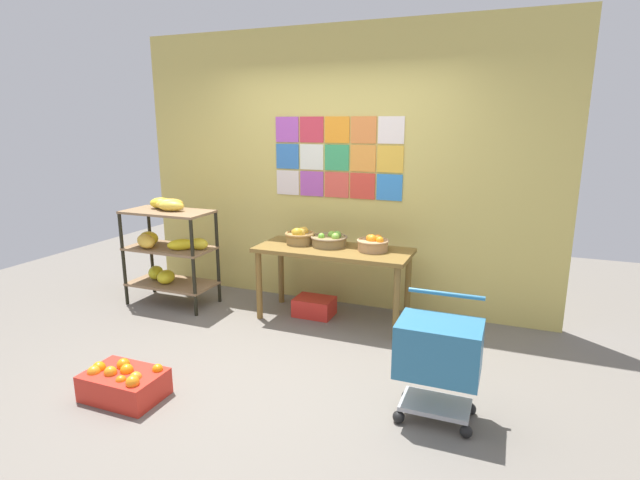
{
  "coord_description": "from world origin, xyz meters",
  "views": [
    {
      "loc": [
        1.73,
        -3.24,
        1.91
      ],
      "look_at": [
        0.18,
        0.64,
        0.91
      ],
      "focal_mm": 27.7,
      "sensor_mm": 36.0,
      "label": 1
    }
  ],
  "objects_px": {
    "fruit_basket_back_right": "(330,240)",
    "produce_crate_under_table": "(314,307)",
    "display_table": "(333,258)",
    "orange_crate_foreground": "(124,383)",
    "shopping_cart": "(439,353)",
    "banana_shelf_unit": "(167,243)",
    "fruit_basket_back_left": "(300,236)",
    "fruit_basket_centre": "(373,244)"
  },
  "relations": [
    {
      "from": "orange_crate_foreground",
      "to": "shopping_cart",
      "type": "distance_m",
      "value": 2.2
    },
    {
      "from": "shopping_cart",
      "to": "display_table",
      "type": "bearing_deg",
      "value": 118.82
    },
    {
      "from": "fruit_basket_centre",
      "to": "fruit_basket_back_right",
      "type": "xyz_separation_m",
      "value": [
        -0.45,
        0.02,
        -0.01
      ]
    },
    {
      "from": "orange_crate_foreground",
      "to": "shopping_cart",
      "type": "bearing_deg",
      "value": 14.95
    },
    {
      "from": "display_table",
      "to": "fruit_basket_back_right",
      "type": "distance_m",
      "value": 0.19
    },
    {
      "from": "banana_shelf_unit",
      "to": "fruit_basket_back_right",
      "type": "relative_size",
      "value": 3.11
    },
    {
      "from": "fruit_basket_back_right",
      "to": "produce_crate_under_table",
      "type": "relative_size",
      "value": 0.93
    },
    {
      "from": "display_table",
      "to": "fruit_basket_centre",
      "type": "distance_m",
      "value": 0.42
    },
    {
      "from": "fruit_basket_back_right",
      "to": "produce_crate_under_table",
      "type": "distance_m",
      "value": 0.71
    },
    {
      "from": "banana_shelf_unit",
      "to": "produce_crate_under_table",
      "type": "xyz_separation_m",
      "value": [
        1.59,
        0.24,
        -0.57
      ]
    },
    {
      "from": "display_table",
      "to": "shopping_cart",
      "type": "height_order",
      "value": "shopping_cart"
    },
    {
      "from": "fruit_basket_back_right",
      "to": "shopping_cart",
      "type": "xyz_separation_m",
      "value": [
        1.29,
        -1.43,
        -0.32
      ]
    },
    {
      "from": "banana_shelf_unit",
      "to": "fruit_basket_back_right",
      "type": "xyz_separation_m",
      "value": [
        1.73,
        0.3,
        0.12
      ]
    },
    {
      "from": "fruit_basket_back_right",
      "to": "orange_crate_foreground",
      "type": "height_order",
      "value": "fruit_basket_back_right"
    },
    {
      "from": "banana_shelf_unit",
      "to": "orange_crate_foreground",
      "type": "xyz_separation_m",
      "value": [
        0.92,
        -1.68,
        -0.55
      ]
    },
    {
      "from": "fruit_basket_centre",
      "to": "orange_crate_foreground",
      "type": "bearing_deg",
      "value": -122.61
    },
    {
      "from": "orange_crate_foreground",
      "to": "shopping_cart",
      "type": "height_order",
      "value": "shopping_cart"
    },
    {
      "from": "fruit_basket_centre",
      "to": "fruit_basket_back_left",
      "type": "relative_size",
      "value": 1.01
    },
    {
      "from": "display_table",
      "to": "banana_shelf_unit",
      "type": "bearing_deg",
      "value": -173.14
    },
    {
      "from": "fruit_basket_back_right",
      "to": "produce_crate_under_table",
      "type": "xyz_separation_m",
      "value": [
        -0.14,
        -0.06,
        -0.7
      ]
    },
    {
      "from": "display_table",
      "to": "orange_crate_foreground",
      "type": "distance_m",
      "value": 2.16
    },
    {
      "from": "display_table",
      "to": "produce_crate_under_table",
      "type": "distance_m",
      "value": 0.58
    },
    {
      "from": "produce_crate_under_table",
      "to": "orange_crate_foreground",
      "type": "xyz_separation_m",
      "value": [
        -0.67,
        -1.93,
        0.02
      ]
    },
    {
      "from": "fruit_basket_back_left",
      "to": "fruit_basket_back_right",
      "type": "height_order",
      "value": "fruit_basket_back_left"
    },
    {
      "from": "fruit_basket_back_left",
      "to": "produce_crate_under_table",
      "type": "bearing_deg",
      "value": -12.13
    },
    {
      "from": "fruit_basket_centre",
      "to": "orange_crate_foreground",
      "type": "relative_size",
      "value": 0.56
    },
    {
      "from": "orange_crate_foreground",
      "to": "banana_shelf_unit",
      "type": "bearing_deg",
      "value": 118.68
    },
    {
      "from": "fruit_basket_centre",
      "to": "produce_crate_under_table",
      "type": "bearing_deg",
      "value": -176.57
    },
    {
      "from": "display_table",
      "to": "fruit_basket_back_right",
      "type": "bearing_deg",
      "value": 129.74
    },
    {
      "from": "banana_shelf_unit",
      "to": "produce_crate_under_table",
      "type": "distance_m",
      "value": 1.71
    },
    {
      "from": "fruit_basket_back_left",
      "to": "shopping_cart",
      "type": "xyz_separation_m",
      "value": [
        1.6,
        -1.41,
        -0.34
      ]
    },
    {
      "from": "fruit_basket_centre",
      "to": "shopping_cart",
      "type": "relative_size",
      "value": 0.37
    },
    {
      "from": "fruit_basket_centre",
      "to": "fruit_basket_back_right",
      "type": "height_order",
      "value": "fruit_basket_centre"
    },
    {
      "from": "fruit_basket_back_left",
      "to": "fruit_basket_back_right",
      "type": "xyz_separation_m",
      "value": [
        0.31,
        0.02,
        -0.02
      ]
    },
    {
      "from": "fruit_basket_back_right",
      "to": "orange_crate_foreground",
      "type": "relative_size",
      "value": 0.67
    },
    {
      "from": "orange_crate_foreground",
      "to": "display_table",
      "type": "bearing_deg",
      "value": 65.19
    },
    {
      "from": "produce_crate_under_table",
      "to": "banana_shelf_unit",
      "type": "bearing_deg",
      "value": -171.27
    },
    {
      "from": "banana_shelf_unit",
      "to": "fruit_basket_back_left",
      "type": "relative_size",
      "value": 3.76
    },
    {
      "from": "fruit_basket_centre",
      "to": "produce_crate_under_table",
      "type": "distance_m",
      "value": 0.92
    },
    {
      "from": "banana_shelf_unit",
      "to": "fruit_basket_back_left",
      "type": "height_order",
      "value": "banana_shelf_unit"
    },
    {
      "from": "display_table",
      "to": "shopping_cart",
      "type": "bearing_deg",
      "value": -47.83
    },
    {
      "from": "banana_shelf_unit",
      "to": "display_table",
      "type": "bearing_deg",
      "value": 6.86
    }
  ]
}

